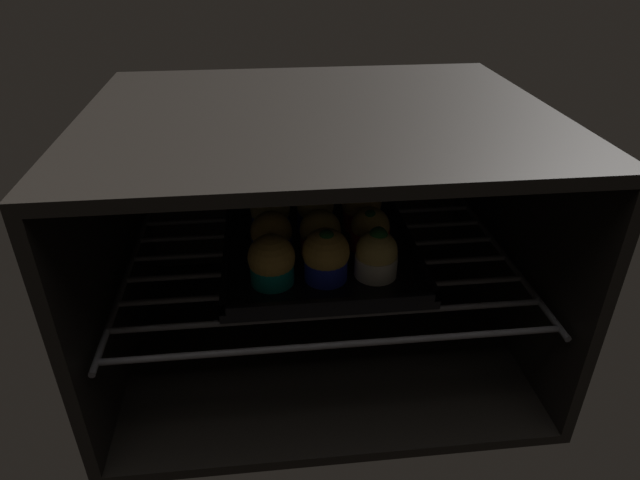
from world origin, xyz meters
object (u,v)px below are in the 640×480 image
Objects in this scene: muffin_row1_col0 at (271,236)px; muffin_row1_col1 at (320,234)px; muffin_row2_col1 at (313,211)px; muffin_row2_col0 at (270,213)px; baking_tray at (320,254)px; muffin_row2_col2 at (361,207)px; muffin_row0_col1 at (324,256)px; muffin_row0_col0 at (272,262)px; muffin_row0_col2 at (376,255)px; muffin_row1_col2 at (370,230)px.

muffin_row1_col0 is 6.73cm from muffin_row1_col1.
muffin_row2_col1 is (6.43, 6.37, 0.25)cm from muffin_row1_col0.
muffin_row1_col1 is 9.55cm from muffin_row2_col0.
baking_tray is 10.30cm from muffin_row2_col2.
muffin_row0_col1 is at bearing -91.59° from muffin_row1_col1.
muffin_row0_col2 is at bearing 1.02° from muffin_row0_col0.
muffin_row0_col0 is at bearing -116.17° from muffin_row2_col1.
muffin_row1_col1 is (-6.74, 6.58, -0.18)cm from muffin_row0_col2.
baking_tray is at bearing -0.58° from muffin_row1_col0.
muffin_row2_col0 is (-13.90, 6.44, 0.21)cm from muffin_row1_col2.
muffin_row1_col0 is (-6.54, 7.02, -0.58)cm from muffin_row0_col1.
muffin_row2_col0 is at bearing 115.55° from muffin_row0_col1.
muffin_row0_col0 is at bearing -179.17° from muffin_row0_col1.
muffin_row2_col0 is at bearing 89.48° from muffin_row1_col0.
baking_tray is 4.21× the size of muffin_row1_col1.
muffin_row1_col1 and muffin_row1_col2 have the same top height.
muffin_row2_col2 is (7.25, 13.46, -0.12)cm from muffin_row0_col1.
muffin_row1_col1 is at bearing -106.52° from baking_tray.
muffin_row0_col1 is 1.05× the size of muffin_row0_col2.
muffin_row2_col1 is (-7.04, 13.24, 0.05)cm from muffin_row0_col2.
muffin_row1_col0 is at bearing -135.25° from muffin_row2_col1.
muffin_row0_col0 is 15.90cm from muffin_row1_col2.
muffin_row2_col2 is (0.32, 13.32, 0.26)cm from muffin_row0_col2.
muffin_row0_col0 is 1.07× the size of muffin_row1_col2.
muffin_row0_col0 is at bearing -152.98° from muffin_row1_col2.
muffin_row2_col1 is at bearing 140.27° from muffin_row1_col2.
muffin_row0_col2 is 15.12cm from muffin_row1_col0.
muffin_row2_col0 is at bearing 134.30° from muffin_row1_col1.
muffin_row0_col2 is 1.10× the size of muffin_row1_col1.
muffin_row2_col2 is at bearing 0.59° from muffin_row2_col1.
muffin_row0_col2 is 18.97cm from muffin_row2_col0.
muffin_row2_col0 is (-6.67, 6.84, 0.17)cm from muffin_row1_col1.
muffin_row0_col0 is 1.01× the size of muffin_row2_col0.
muffin_row0_col2 is (6.68, -6.80, 3.56)cm from baking_tray.
muffin_row0_col1 is at bearing -178.80° from muffin_row0_col2.
muffin_row0_col2 is 1.10× the size of muffin_row1_col0.
muffin_row0_col2 is 1.12× the size of muffin_row1_col2.
muffin_row2_col1 is (-0.37, 6.44, 3.61)cm from baking_tray.
muffin_row0_col1 reaches higher than muffin_row2_col2.
muffin_row0_col0 is 1.06× the size of muffin_row1_col0.
muffin_row2_col0 is at bearing 134.99° from muffin_row0_col2.
muffin_row0_col0 and muffin_row2_col0 have the same top height.
muffin_row1_col0 is 0.96× the size of muffin_row2_col0.
muffin_row2_col2 is (-0.17, 6.34, 0.48)cm from muffin_row1_col2.
muffin_row2_col0 is 0.99× the size of muffin_row2_col1.
muffin_row2_col2 is at bearing 43.66° from muffin_row1_col1.
muffin_row0_col1 is 9.61cm from muffin_row1_col0.
muffin_row2_col0 is 13.73cm from muffin_row2_col2.
muffin_row0_col0 is at bearing -178.98° from muffin_row0_col2.
muffin_row1_col2 is 9.80cm from muffin_row2_col1.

